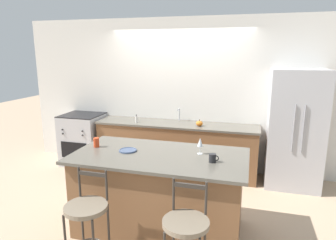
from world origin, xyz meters
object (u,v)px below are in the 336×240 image
(wine_glass, at_px, (200,142))
(soap_bottle, at_px, (136,119))
(oven_range, at_px, (84,139))
(refrigerator, at_px, (295,129))
(tumbler_cup, at_px, (96,142))
(bar_stool_far, at_px, (186,233))
(coffee_mug, at_px, (213,158))
(dinner_plate, at_px, (128,150))
(pumpkin_decoration, at_px, (199,123))
(bar_stool_near, at_px, (87,216))

(wine_glass, relative_size, soap_bottle, 1.42)
(oven_range, bearing_deg, refrigerator, 0.12)
(oven_range, distance_m, tumbler_cup, 2.17)
(bar_stool_far, distance_m, coffee_mug, 0.87)
(refrigerator, distance_m, dinner_plate, 2.71)
(bar_stool_far, relative_size, dinner_plate, 4.61)
(pumpkin_decoration, bearing_deg, oven_range, 178.45)
(dinner_plate, relative_size, soap_bottle, 1.55)
(pumpkin_decoration, xyz_separation_m, soap_bottle, (-1.11, -0.03, 0.01))
(oven_range, height_order, bar_stool_far, bar_stool_far)
(oven_range, bearing_deg, wine_glass, -32.54)
(pumpkin_decoration, bearing_deg, bar_stool_far, -82.72)
(dinner_plate, distance_m, soap_bottle, 1.73)
(wine_glass, height_order, coffee_mug, wine_glass)
(wine_glass, relative_size, pumpkin_decoration, 1.73)
(oven_range, height_order, dinner_plate, dinner_plate)
(tumbler_cup, height_order, soap_bottle, tumbler_cup)
(pumpkin_decoration, bearing_deg, dinner_plate, -108.84)
(pumpkin_decoration, bearing_deg, wine_glass, -80.03)
(refrigerator, relative_size, tumbler_cup, 16.06)
(bar_stool_far, height_order, dinner_plate, bar_stool_far)
(soap_bottle, bearing_deg, tumbler_cup, -86.39)
(dinner_plate, relative_size, coffee_mug, 1.97)
(dinner_plate, xyz_separation_m, pumpkin_decoration, (0.57, 1.68, -0.02))
(oven_range, bearing_deg, pumpkin_decoration, -1.55)
(bar_stool_far, bearing_deg, tumbler_cup, 147.00)
(coffee_mug, bearing_deg, pumpkin_decoration, 104.18)
(bar_stool_near, distance_m, bar_stool_far, 0.99)
(wine_glass, bearing_deg, pumpkin_decoration, 99.97)
(dinner_plate, relative_size, tumbler_cup, 1.84)
(bar_stool_far, xyz_separation_m, coffee_mug, (0.13, 0.72, 0.46))
(bar_stool_near, xyz_separation_m, bar_stool_far, (0.99, -0.00, 0.00))
(refrigerator, relative_size, pumpkin_decoration, 16.51)
(dinner_plate, bearing_deg, oven_range, 133.96)
(wine_glass, relative_size, coffee_mug, 1.79)
(bar_stool_far, relative_size, coffee_mug, 9.07)
(bar_stool_far, bearing_deg, dinner_plate, 137.33)
(bar_stool_near, distance_m, wine_glass, 1.44)
(bar_stool_far, relative_size, soap_bottle, 7.16)
(refrigerator, height_order, wine_glass, refrigerator)
(oven_range, distance_m, coffee_mug, 3.30)
(dinner_plate, height_order, tumbler_cup, tumbler_cup)
(oven_range, bearing_deg, dinner_plate, -46.04)
(bar_stool_near, distance_m, dinner_plate, 0.92)
(bar_stool_far, bearing_deg, soap_bottle, 120.11)
(bar_stool_near, height_order, coffee_mug, coffee_mug)
(bar_stool_near, relative_size, dinner_plate, 4.61)
(bar_stool_near, relative_size, wine_glass, 5.06)
(tumbler_cup, bearing_deg, wine_glass, 3.94)
(bar_stool_far, xyz_separation_m, pumpkin_decoration, (-0.32, 2.50, 0.40))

